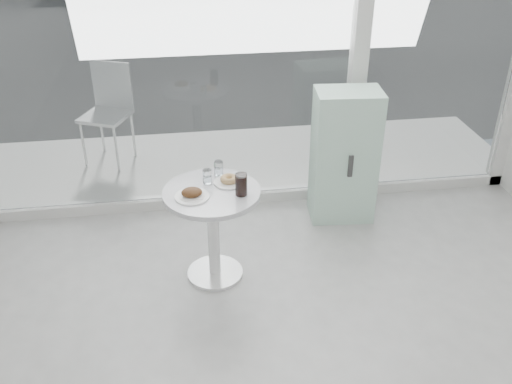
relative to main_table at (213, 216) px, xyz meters
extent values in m
cube|color=silver|center=(0.50, 1.10, -0.50)|extent=(5.00, 0.12, 0.10)
cube|color=silver|center=(1.40, 1.10, 0.95)|extent=(0.14, 0.14, 3.00)
cube|color=white|center=(-0.27, 1.10, 0.85)|extent=(3.21, 0.02, 2.60)
cube|color=white|center=(2.17, 1.10, 0.85)|extent=(1.41, 0.02, 2.60)
cylinder|color=silver|center=(0.00, 0.00, -0.54)|extent=(0.44, 0.44, 0.03)
cylinder|color=silver|center=(0.00, 0.00, -0.18)|extent=(0.09, 0.09, 0.70)
cylinder|color=silver|center=(0.00, 0.00, 0.20)|extent=(0.72, 0.72, 0.04)
cube|color=silver|center=(0.50, 1.90, -0.53)|extent=(5.60, 1.60, 0.05)
cube|color=#9FCAB5|center=(1.22, 0.73, 0.05)|extent=(0.59, 0.42, 1.21)
cube|color=#333333|center=(1.22, 0.54, 0.05)|extent=(0.04, 0.02, 0.20)
cylinder|color=silver|center=(-1.20, 1.98, -0.25)|extent=(0.03, 0.03, 0.50)
cylinder|color=silver|center=(-0.86, 1.82, -0.25)|extent=(0.03, 0.03, 0.50)
cylinder|color=silver|center=(-1.05, 2.33, -0.25)|extent=(0.03, 0.03, 0.50)
cylinder|color=silver|center=(-0.70, 2.17, -0.25)|extent=(0.03, 0.03, 0.50)
cube|color=silver|center=(-0.95, 2.07, 0.01)|extent=(0.59, 0.59, 0.03)
cube|color=silver|center=(-0.86, 2.27, 0.28)|extent=(0.42, 0.20, 0.50)
cylinder|color=white|center=(-0.14, -0.07, 0.23)|extent=(0.25, 0.25, 0.01)
cube|color=white|center=(-0.12, -0.08, 0.24)|extent=(0.13, 0.12, 0.00)
ellipsoid|color=#361F0E|center=(-0.14, -0.07, 0.26)|extent=(0.15, 0.12, 0.07)
ellipsoid|color=#361F0E|center=(-0.11, -0.05, 0.25)|extent=(0.08, 0.07, 0.04)
cylinder|color=white|center=(0.14, 0.10, 0.23)|extent=(0.23, 0.23, 0.01)
torus|color=#AA864E|center=(0.14, 0.10, 0.25)|extent=(0.13, 0.13, 0.05)
cylinder|color=white|center=(-0.02, 0.12, 0.27)|extent=(0.07, 0.07, 0.11)
cylinder|color=white|center=(-0.02, 0.12, 0.25)|extent=(0.06, 0.06, 0.06)
cylinder|color=white|center=(0.08, 0.24, 0.28)|extent=(0.07, 0.07, 0.11)
cylinder|color=white|center=(0.08, 0.24, 0.25)|extent=(0.06, 0.06, 0.06)
cylinder|color=white|center=(0.21, -0.08, 0.30)|extent=(0.09, 0.09, 0.17)
cylinder|color=black|center=(0.21, -0.08, 0.30)|extent=(0.08, 0.08, 0.15)
camera|label=1|loc=(-0.20, -3.61, 2.30)|focal=40.00mm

